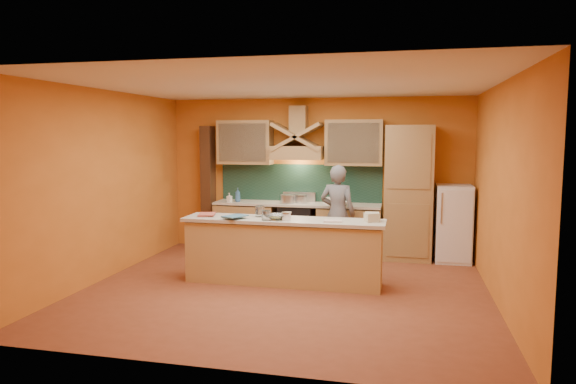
% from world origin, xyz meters
% --- Properties ---
extents(floor, '(5.50, 5.00, 0.01)m').
position_xyz_m(floor, '(0.00, 0.00, 0.00)').
color(floor, brown).
rests_on(floor, ground).
extents(ceiling, '(5.50, 5.00, 0.01)m').
position_xyz_m(ceiling, '(0.00, 0.00, 2.80)').
color(ceiling, white).
rests_on(ceiling, wall_back).
extents(wall_back, '(5.50, 0.02, 2.80)m').
position_xyz_m(wall_back, '(0.00, 2.50, 1.40)').
color(wall_back, orange).
rests_on(wall_back, floor).
extents(wall_front, '(5.50, 0.02, 2.80)m').
position_xyz_m(wall_front, '(0.00, -2.50, 1.40)').
color(wall_front, orange).
rests_on(wall_front, floor).
extents(wall_left, '(0.02, 5.00, 2.80)m').
position_xyz_m(wall_left, '(-2.75, 0.00, 1.40)').
color(wall_left, orange).
rests_on(wall_left, floor).
extents(wall_right, '(0.02, 5.00, 2.80)m').
position_xyz_m(wall_right, '(2.75, 0.00, 1.40)').
color(wall_right, orange).
rests_on(wall_right, floor).
extents(base_cabinet_left, '(1.10, 0.60, 0.86)m').
position_xyz_m(base_cabinet_left, '(-1.25, 2.20, 0.43)').
color(base_cabinet_left, '#A7804C').
rests_on(base_cabinet_left, floor).
extents(base_cabinet_right, '(1.10, 0.60, 0.86)m').
position_xyz_m(base_cabinet_right, '(0.65, 2.20, 0.43)').
color(base_cabinet_right, '#A7804C').
rests_on(base_cabinet_right, floor).
extents(counter_top, '(3.00, 0.62, 0.04)m').
position_xyz_m(counter_top, '(-0.30, 2.20, 0.90)').
color(counter_top, beige).
rests_on(counter_top, base_cabinet_left).
extents(stove, '(0.60, 0.58, 0.90)m').
position_xyz_m(stove, '(-0.30, 2.20, 0.45)').
color(stove, black).
rests_on(stove, floor).
extents(backsplash, '(3.00, 0.03, 0.70)m').
position_xyz_m(backsplash, '(-0.30, 2.48, 1.25)').
color(backsplash, '#163228').
rests_on(backsplash, wall_back).
extents(range_hood, '(0.92, 0.50, 0.24)m').
position_xyz_m(range_hood, '(-0.30, 2.25, 1.82)').
color(range_hood, '#A7804C').
rests_on(range_hood, wall_back).
extents(hood_chimney, '(0.30, 0.30, 0.50)m').
position_xyz_m(hood_chimney, '(-0.30, 2.35, 2.40)').
color(hood_chimney, '#A7804C').
rests_on(hood_chimney, wall_back).
extents(upper_cabinet_left, '(1.00, 0.35, 0.80)m').
position_xyz_m(upper_cabinet_left, '(-1.30, 2.33, 2.00)').
color(upper_cabinet_left, '#A7804C').
rests_on(upper_cabinet_left, wall_back).
extents(upper_cabinet_right, '(1.00, 0.35, 0.80)m').
position_xyz_m(upper_cabinet_right, '(0.70, 2.33, 2.00)').
color(upper_cabinet_right, '#A7804C').
rests_on(upper_cabinet_right, wall_back).
extents(pantry_column, '(0.80, 0.60, 2.30)m').
position_xyz_m(pantry_column, '(1.65, 2.20, 1.15)').
color(pantry_column, '#A7804C').
rests_on(pantry_column, floor).
extents(fridge, '(0.58, 0.60, 1.30)m').
position_xyz_m(fridge, '(2.40, 2.20, 0.65)').
color(fridge, white).
rests_on(fridge, floor).
extents(trim_column_left, '(0.20, 0.30, 2.30)m').
position_xyz_m(trim_column_left, '(-2.05, 2.35, 1.15)').
color(trim_column_left, '#472816').
rests_on(trim_column_left, floor).
extents(island_body, '(2.80, 0.55, 0.88)m').
position_xyz_m(island_body, '(-0.10, 0.30, 0.44)').
color(island_body, tan).
rests_on(island_body, floor).
extents(island_top, '(2.90, 0.62, 0.05)m').
position_xyz_m(island_top, '(-0.10, 0.30, 0.92)').
color(island_top, beige).
rests_on(island_top, island_body).
extents(person, '(0.66, 0.49, 1.65)m').
position_xyz_m(person, '(0.50, 1.70, 0.82)').
color(person, slate).
rests_on(person, floor).
extents(pot_large, '(0.27, 0.27, 0.16)m').
position_xyz_m(pot_large, '(-0.45, 2.10, 0.98)').
color(pot_large, '#B4B4BB').
rests_on(pot_large, stove).
extents(pot_small, '(0.27, 0.27, 0.15)m').
position_xyz_m(pot_small, '(-0.22, 2.21, 0.97)').
color(pot_small, silver).
rests_on(pot_small, stove).
extents(soap_bottle_a, '(0.10, 0.10, 0.17)m').
position_xyz_m(soap_bottle_a, '(-1.51, 2.02, 1.00)').
color(soap_bottle_a, white).
rests_on(soap_bottle_a, counter_top).
extents(soap_bottle_b, '(0.14, 0.14, 0.26)m').
position_xyz_m(soap_bottle_b, '(-1.38, 2.11, 1.05)').
color(soap_bottle_b, '#345F8F').
rests_on(soap_bottle_b, counter_top).
extents(bowl_back, '(0.24, 0.24, 0.07)m').
position_xyz_m(bowl_back, '(0.52, 2.06, 0.96)').
color(bowl_back, white).
rests_on(bowl_back, counter_top).
extents(dish_rack, '(0.32, 0.28, 0.10)m').
position_xyz_m(dish_rack, '(0.34, 2.29, 0.97)').
color(dish_rack, silver).
rests_on(dish_rack, counter_top).
extents(book_lower, '(0.31, 0.37, 0.03)m').
position_xyz_m(book_lower, '(-1.39, 0.30, 0.96)').
color(book_lower, '#B85041').
rests_on(book_lower, island_top).
extents(book_upper, '(0.37, 0.41, 0.03)m').
position_xyz_m(book_upper, '(-0.88, 0.19, 0.98)').
color(book_upper, '#3A6881').
rests_on(book_upper, island_top).
extents(jar_large, '(0.15, 0.15, 0.16)m').
position_xyz_m(jar_large, '(-0.48, 0.41, 1.02)').
color(jar_large, white).
rests_on(jar_large, island_top).
extents(jar_small, '(0.14, 0.14, 0.14)m').
position_xyz_m(jar_small, '(-0.31, 0.12, 1.01)').
color(jar_small, silver).
rests_on(jar_small, island_top).
extents(kitchen_scale, '(0.13, 0.13, 0.09)m').
position_xyz_m(kitchen_scale, '(-0.03, 0.19, 0.99)').
color(kitchen_scale, white).
rests_on(kitchen_scale, island_top).
extents(mixing_bowl, '(0.38, 0.38, 0.07)m').
position_xyz_m(mixing_bowl, '(-0.17, 0.21, 0.98)').
color(mixing_bowl, silver).
rests_on(mixing_bowl, island_top).
extents(cloth, '(0.28, 0.23, 0.02)m').
position_xyz_m(cloth, '(0.62, 0.22, 0.95)').
color(cloth, beige).
rests_on(cloth, island_top).
extents(grocery_bag_a, '(0.23, 0.22, 0.12)m').
position_xyz_m(grocery_bag_a, '(1.15, 0.33, 1.01)').
color(grocery_bag_a, beige).
rests_on(grocery_bag_a, island_top).
extents(grocery_bag_b, '(0.19, 0.15, 0.12)m').
position_xyz_m(grocery_bag_b, '(1.15, 0.42, 1.00)').
color(grocery_bag_b, beige).
rests_on(grocery_bag_b, island_top).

